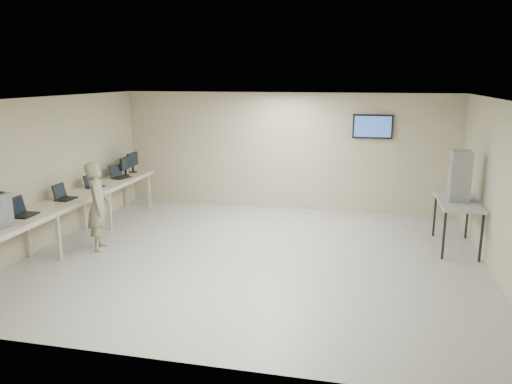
# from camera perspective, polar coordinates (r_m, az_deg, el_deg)

# --- Properties ---
(room) EXTENTS (8.01, 7.01, 2.81)m
(room) POSITION_cam_1_polar(r_m,az_deg,el_deg) (8.70, 0.01, 1.45)
(room) COLOR #A5A794
(room) RESTS_ON ground
(workbench) EXTENTS (0.76, 6.00, 0.90)m
(workbench) POSITION_cam_1_polar(r_m,az_deg,el_deg) (10.18, -20.37, -1.02)
(workbench) COLOR beige
(workbench) RESTS_ON ground
(laptop_0) EXTENTS (0.35, 0.42, 0.31)m
(laptop_0) POSITION_cam_1_polar(r_m,az_deg,el_deg) (9.17, -25.21, -1.97)
(laptop_0) COLOR black
(laptop_0) RESTS_ON workbench
(laptop_1) EXTENTS (0.32, 0.38, 0.29)m
(laptop_1) POSITION_cam_1_polar(r_m,az_deg,el_deg) (10.07, -21.17, -0.37)
(laptop_1) COLOR black
(laptop_1) RESTS_ON workbench
(laptop_2) EXTENTS (0.34, 0.38, 0.27)m
(laptop_2) POSITION_cam_1_polar(r_m,az_deg,el_deg) (10.94, -18.14, 0.86)
(laptop_2) COLOR black
(laptop_2) RESTS_ON workbench
(laptop_3) EXTENTS (0.41, 0.45, 0.30)m
(laptop_3) POSITION_cam_1_polar(r_m,az_deg,el_deg) (11.79, -15.40, 1.92)
(laptop_3) COLOR black
(laptop_3) RESTS_ON workbench
(monitor_near) EXTENTS (0.19, 0.43, 0.43)m
(monitor_near) POSITION_cam_1_polar(r_m,az_deg,el_deg) (12.05, -14.72, 3.07)
(monitor_near) COLOR black
(monitor_near) RESTS_ON workbench
(monitor_far) EXTENTS (0.21, 0.48, 0.48)m
(monitor_far) POSITION_cam_1_polar(r_m,az_deg,el_deg) (12.38, -13.93, 3.50)
(monitor_far) COLOR black
(monitor_far) RESTS_ON workbench
(soldier) EXTENTS (0.60, 0.71, 1.66)m
(soldier) POSITION_cam_1_polar(r_m,az_deg,el_deg) (9.65, -17.60, -1.54)
(soldier) COLOR gray
(soldier) RESTS_ON ground
(side_table) EXTENTS (0.71, 1.53, 0.92)m
(side_table) POSITION_cam_1_polar(r_m,az_deg,el_deg) (9.97, 22.11, -1.34)
(side_table) COLOR #9E9E9E
(side_table) RESTS_ON ground
(storage_bins) EXTENTS (0.35, 0.39, 0.93)m
(storage_bins) POSITION_cam_1_polar(r_m,az_deg,el_deg) (9.85, 22.26, 1.70)
(storage_bins) COLOR #999DA1
(storage_bins) RESTS_ON side_table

